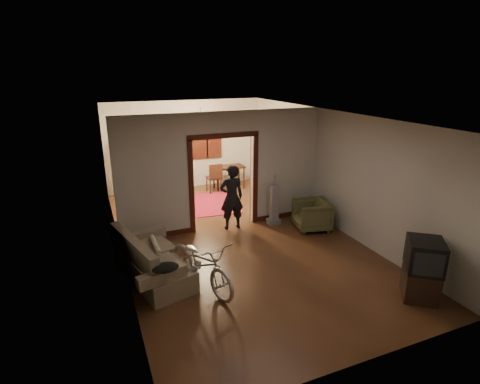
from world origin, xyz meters
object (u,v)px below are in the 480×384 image
sofa (153,257)px  desk (229,178)px  person (232,197)px  locker (147,167)px  armchair (312,215)px  bicycle (201,263)px

sofa → desk: sofa is taller
person → sofa: bearing=39.5°
sofa → locker: (0.73, 4.98, 0.45)m
person → desk: 3.26m
person → locker: 3.68m
sofa → locker: locker is taller
desk → locker: bearing=166.6°
armchair → person: size_ratio=0.50×
sofa → locker: bearing=67.3°
sofa → bicycle: 0.96m
sofa → locker: 5.05m
bicycle → locker: bearing=71.6°
bicycle → person: (1.43, 2.21, 0.33)m
person → bicycle: bearing=60.2°
sofa → armchair: bearing=-2.7°
armchair → desk: 3.89m
locker → sofa: bearing=-87.8°
armchair → desk: bearing=-157.6°
bicycle → armchair: (3.20, 1.43, -0.11)m
bicycle → armchair: bicycle is taller
person → desk: bearing=-106.4°
bicycle → desk: size_ratio=1.83×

